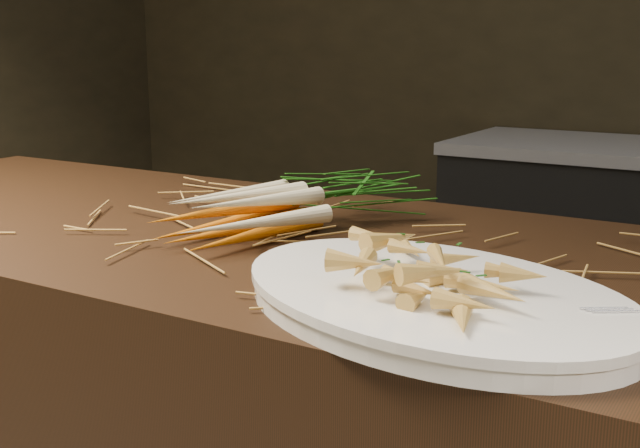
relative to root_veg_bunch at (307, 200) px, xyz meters
The scene contains 5 objects.
straw_bedding 0.19m from the root_veg_bunch, 22.25° to the right, with size 1.40×0.60×0.02m, color olive, non-canonical shape.
root_veg_bunch is the anchor object (origin of this frame).
serving_platter 0.42m from the root_veg_bunch, 39.71° to the right, with size 0.46×0.31×0.02m, color white, non-canonical shape.
roasted_veg_heap 0.42m from the root_veg_bunch, 39.71° to the right, with size 0.23×0.16×0.05m, color #B48935, non-canonical shape.
serving_fork 0.59m from the root_veg_bunch, 35.59° to the right, with size 0.02×0.18×0.00m, color silver.
Camera 1 is at (0.47, -0.65, 1.18)m, focal length 45.00 mm.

